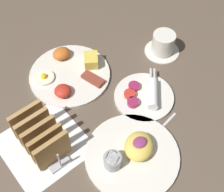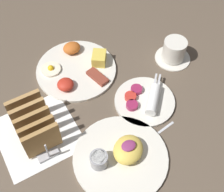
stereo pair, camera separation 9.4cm
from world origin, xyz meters
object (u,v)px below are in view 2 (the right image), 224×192
object	(u,v)px
coffee_cup	(174,51)
plate_breakfast	(77,68)
toast_rack	(34,125)
plate_foreground	(121,156)
plate_condiments	(145,101)

from	to	relation	value
coffee_cup	plate_breakfast	bearing A→B (deg)	159.12
toast_rack	coffee_cup	world-z (taller)	toast_rack
plate_foreground	toast_rack	distance (m)	0.25
plate_condiments	toast_rack	world-z (taller)	toast_rack
toast_rack	plate_condiments	bearing A→B (deg)	-10.84
plate_breakfast	toast_rack	xyz separation A→B (m)	(-0.20, -0.16, 0.04)
plate_breakfast	coffee_cup	size ratio (longest dim) A/B	2.19
plate_condiments	plate_foreground	distance (m)	0.20
plate_condiments	toast_rack	distance (m)	0.34
toast_rack	coffee_cup	bearing A→B (deg)	5.06
toast_rack	plate_foreground	bearing A→B (deg)	-47.42
plate_breakfast	plate_foreground	size ratio (longest dim) A/B	1.01
plate_foreground	toast_rack	xyz separation A→B (m)	(-0.17, 0.18, 0.04)
plate_breakfast	plate_foreground	distance (m)	0.35
plate_foreground	toast_rack	bearing A→B (deg)	132.58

